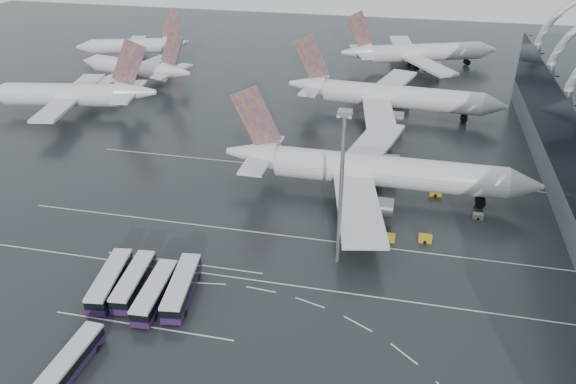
% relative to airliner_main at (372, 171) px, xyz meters
% --- Properties ---
extents(ground, '(420.00, 420.00, 0.00)m').
position_rel_airliner_main_xyz_m(ground, '(-4.90, -31.22, -5.45)').
color(ground, black).
rests_on(ground, ground).
extents(lane_marking_near, '(120.00, 0.25, 0.01)m').
position_rel_airliner_main_xyz_m(lane_marking_near, '(-4.90, -33.22, -5.44)').
color(lane_marking_near, silver).
rests_on(lane_marking_near, ground).
extents(lane_marking_mid, '(120.00, 0.25, 0.01)m').
position_rel_airliner_main_xyz_m(lane_marking_mid, '(-4.90, -19.22, -5.44)').
color(lane_marking_mid, silver).
rests_on(lane_marking_mid, ground).
extents(lane_marking_far, '(120.00, 0.25, 0.01)m').
position_rel_airliner_main_xyz_m(lane_marking_far, '(-4.90, 8.78, -5.44)').
color(lane_marking_far, silver).
rests_on(lane_marking_far, ground).
extents(bus_bay_line_south, '(28.00, 0.25, 0.01)m').
position_rel_airliner_main_xyz_m(bus_bay_line_south, '(-28.90, -47.22, -5.44)').
color(bus_bay_line_south, silver).
rests_on(bus_bay_line_south, ground).
extents(bus_bay_line_north, '(28.00, 0.25, 0.01)m').
position_rel_airliner_main_xyz_m(bus_bay_line_north, '(-28.90, -31.22, -5.44)').
color(bus_bay_line_north, silver).
rests_on(bus_bay_line_north, ground).
extents(airliner_main, '(64.00, 56.37, 21.75)m').
position_rel_airliner_main_xyz_m(airliner_main, '(0.00, 0.00, 0.00)').
color(airliner_main, silver).
rests_on(airliner_main, ground).
extents(airliner_gate_b, '(60.19, 54.04, 20.90)m').
position_rel_airliner_main_xyz_m(airliner_gate_b, '(0.81, 47.46, -0.22)').
color(airliner_gate_b, silver).
rests_on(airliner_gate_b, ground).
extents(airliner_gate_c, '(54.75, 49.93, 20.16)m').
position_rel_airliner_main_xyz_m(airliner_gate_c, '(7.29, 96.03, -0.41)').
color(airliner_gate_c, silver).
rests_on(airliner_gate_c, ground).
extents(jet_remote_west, '(48.86, 39.52, 21.28)m').
position_rel_airliner_main_xyz_m(jet_remote_west, '(-85.10, 29.06, 0.04)').
color(jet_remote_west, silver).
rests_on(jet_remote_west, ground).
extents(jet_remote_mid, '(42.44, 34.38, 18.53)m').
position_rel_airliner_main_xyz_m(jet_remote_mid, '(-80.31, 58.27, -0.66)').
color(jet_remote_mid, silver).
rests_on(jet_remote_mid, ground).
extents(jet_remote_far, '(40.35, 32.79, 17.84)m').
position_rel_airliner_main_xyz_m(jet_remote_far, '(-94.04, 85.25, -0.84)').
color(jet_remote_far, silver).
rests_on(jet_remote_far, ground).
extents(bus_row_near_a, '(4.96, 13.87, 3.34)m').
position_rel_airliner_main_xyz_m(bus_row_near_a, '(-37.36, -40.59, -3.61)').
color(bus_row_near_a, '#28123A').
rests_on(bus_row_near_a, ground).
extents(bus_row_near_b, '(4.13, 13.22, 3.20)m').
position_rel_airliner_main_xyz_m(bus_row_near_b, '(-33.68, -39.83, -3.69)').
color(bus_row_near_b, '#28123A').
rests_on(bus_row_near_b, ground).
extents(bus_row_near_c, '(3.83, 13.36, 3.25)m').
position_rel_airliner_main_xyz_m(bus_row_near_c, '(-29.27, -41.60, -3.66)').
color(bus_row_near_c, '#28123A').
rests_on(bus_row_near_c, ground).
extents(bus_row_near_d, '(4.91, 14.13, 3.41)m').
position_rel_airliner_main_xyz_m(bus_row_near_d, '(-25.64, -39.71, -3.58)').
color(bus_row_near_d, '#28123A').
rests_on(bus_row_near_d, ground).
extents(bus_row_far_a, '(3.28, 12.32, 3.01)m').
position_rel_airliner_main_xyz_m(bus_row_far_a, '(-34.19, -57.10, -3.79)').
color(bus_row_far_a, '#28123A').
rests_on(bus_row_far_a, ground).
extents(floodlight_mast, '(2.10, 2.10, 27.37)m').
position_rel_airliner_main_xyz_m(floodlight_mast, '(-3.30, -24.92, 11.77)').
color(floodlight_mast, gray).
rests_on(floodlight_mast, ground).
extents(gse_cart_belly_a, '(2.36, 1.39, 1.29)m').
position_rel_airliner_main_xyz_m(gse_cart_belly_a, '(11.36, -15.56, -4.80)').
color(gse_cart_belly_a, '#BC9419').
rests_on(gse_cart_belly_a, ground).
extents(gse_cart_belly_b, '(1.98, 1.17, 1.08)m').
position_rel_airliner_main_xyz_m(gse_cart_belly_b, '(21.33, -5.16, -4.91)').
color(gse_cart_belly_b, slate).
rests_on(gse_cart_belly_b, ground).
extents(gse_cart_belly_c, '(2.37, 1.40, 1.29)m').
position_rel_airliner_main_xyz_m(gse_cart_belly_c, '(4.84, -16.72, -4.80)').
color(gse_cart_belly_c, '#BC9419').
rests_on(gse_cart_belly_c, ground).
extents(gse_cart_belly_e, '(2.46, 1.46, 1.34)m').
position_rel_airliner_main_xyz_m(gse_cart_belly_e, '(13.35, 2.59, -4.78)').
color(gse_cart_belly_e, '#BC9419').
rests_on(gse_cart_belly_e, ground).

